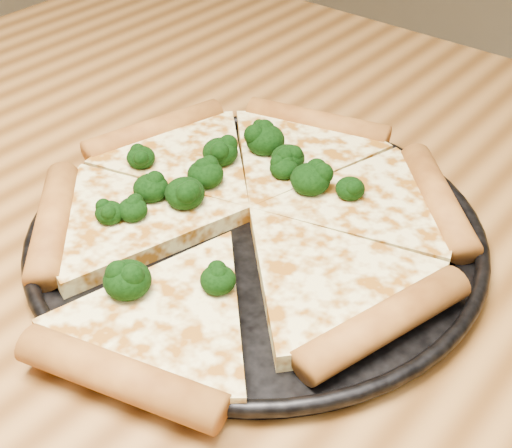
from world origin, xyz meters
The scene contains 4 objects.
dining_table centered at (0.00, 0.00, 0.66)m, with size 1.20×0.90×0.75m.
pizza_pan centered at (-0.06, 0.01, 0.76)m, with size 0.34×0.34×0.02m.
pizza centered at (-0.08, 0.02, 0.77)m, with size 0.35×0.38×0.03m.
broccoli_florets centered at (-0.11, 0.03, 0.78)m, with size 0.18×0.23×0.02m.
Camera 1 is at (0.21, -0.32, 1.09)m, focal length 50.57 mm.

